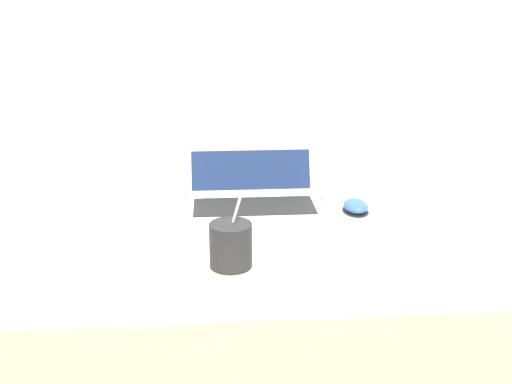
{
  "coord_description": "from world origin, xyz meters",
  "views": [
    {
      "loc": [
        -0.08,
        -0.94,
        1.32
      ],
      "look_at": [
        0.03,
        0.47,
        0.84
      ],
      "focal_mm": 42.0,
      "sensor_mm": 36.0,
      "label": 1
    }
  ],
  "objects_px": {
    "computer_mouse": "(356,207)",
    "laptop": "(253,190)",
    "usb_stick": "(326,199)",
    "external_keyboard": "(81,222)",
    "drink_cup": "(231,244)"
  },
  "relations": [
    {
      "from": "external_keyboard",
      "to": "usb_stick",
      "type": "bearing_deg",
      "value": 12.48
    },
    {
      "from": "drink_cup",
      "to": "usb_stick",
      "type": "distance_m",
      "value": 0.49
    },
    {
      "from": "usb_stick",
      "to": "laptop",
      "type": "bearing_deg",
      "value": -167.91
    },
    {
      "from": "laptop",
      "to": "computer_mouse",
      "type": "bearing_deg",
      "value": -9.85
    },
    {
      "from": "computer_mouse",
      "to": "laptop",
      "type": "bearing_deg",
      "value": 170.15
    },
    {
      "from": "laptop",
      "to": "drink_cup",
      "type": "relative_size",
      "value": 2.1
    },
    {
      "from": "laptop",
      "to": "usb_stick",
      "type": "relative_size",
      "value": 6.07
    },
    {
      "from": "computer_mouse",
      "to": "external_keyboard",
      "type": "height_order",
      "value": "computer_mouse"
    },
    {
      "from": "computer_mouse",
      "to": "external_keyboard",
      "type": "relative_size",
      "value": 0.24
    },
    {
      "from": "laptop",
      "to": "computer_mouse",
      "type": "relative_size",
      "value": 3.78
    },
    {
      "from": "drink_cup",
      "to": "external_keyboard",
      "type": "height_order",
      "value": "drink_cup"
    },
    {
      "from": "external_keyboard",
      "to": "usb_stick",
      "type": "height_order",
      "value": "external_keyboard"
    },
    {
      "from": "laptop",
      "to": "external_keyboard",
      "type": "distance_m",
      "value": 0.46
    },
    {
      "from": "laptop",
      "to": "drink_cup",
      "type": "distance_m",
      "value": 0.36
    },
    {
      "from": "laptop",
      "to": "external_keyboard",
      "type": "relative_size",
      "value": 0.89
    }
  ]
}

